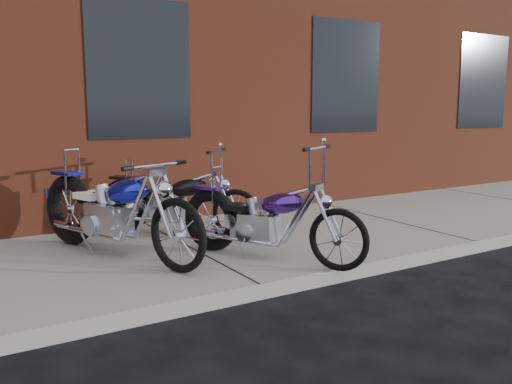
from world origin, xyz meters
TOP-DOWN VIEW (x-y plane):
  - ground at (0.00, 0.00)m, footprint 120.00×120.00m
  - sidewalk at (0.00, 1.50)m, footprint 22.00×3.00m
  - chopper_purple at (0.47, 0.65)m, footprint 1.11×1.93m
  - chopper_blue at (-0.82, 1.59)m, footprint 1.04×2.40m
  - chopper_third at (0.08, 2.13)m, footprint 1.51×1.62m

SIDE VIEW (x-z plane):
  - ground at x=0.00m, z-range 0.00..0.00m
  - sidewalk at x=0.00m, z-range 0.00..0.15m
  - chopper_third at x=0.08m, z-range -0.01..1.07m
  - chopper_purple at x=0.47m, z-range -0.06..1.14m
  - chopper_blue at x=-0.82m, z-range 0.06..1.15m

